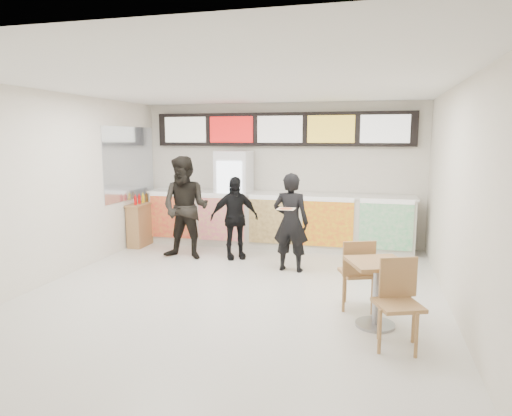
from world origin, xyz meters
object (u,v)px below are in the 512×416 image
(customer_left, at_px, (185,208))
(customer_mid, at_px, (234,218))
(cafe_table, at_px, (377,281))
(condiment_ledge, at_px, (141,224))
(service_counter, at_px, (277,220))
(drinks_fridge, at_px, (234,198))
(customer_main, at_px, (291,222))

(customer_left, relative_size, customer_mid, 1.24)
(cafe_table, bearing_deg, condiment_ledge, 125.06)
(cafe_table, bearing_deg, service_counter, 96.52)
(drinks_fridge, xyz_separation_m, customer_main, (1.53, -1.68, -0.15))
(customer_main, relative_size, cafe_table, 1.00)
(drinks_fridge, distance_m, customer_mid, 1.20)
(customer_mid, xyz_separation_m, condiment_ledge, (-2.24, 0.53, -0.32))
(customer_left, height_order, customer_mid, customer_left)
(condiment_ledge, bearing_deg, customer_main, -17.61)
(service_counter, xyz_separation_m, customer_main, (0.59, -1.66, 0.28))
(customer_main, bearing_deg, customer_left, -4.15)
(service_counter, xyz_separation_m, customer_mid, (-0.58, -1.11, 0.21))
(customer_main, distance_m, customer_mid, 1.30)
(drinks_fridge, xyz_separation_m, condiment_ledge, (-1.89, -0.59, -0.54))
(drinks_fridge, relative_size, customer_mid, 1.28)
(drinks_fridge, bearing_deg, cafe_table, -51.74)
(service_counter, relative_size, customer_mid, 3.56)
(customer_left, xyz_separation_m, customer_mid, (0.89, 0.23, -0.19))
(service_counter, bearing_deg, cafe_table, -61.60)
(customer_left, bearing_deg, condiment_ledge, 152.20)
(customer_mid, bearing_deg, customer_main, -55.19)
(customer_mid, bearing_deg, drinks_fridge, 77.19)
(customer_mid, bearing_deg, customer_left, 164.20)
(drinks_fridge, xyz_separation_m, customer_mid, (0.35, -1.13, -0.22))
(cafe_table, distance_m, condiment_ledge, 5.77)
(service_counter, relative_size, customer_left, 2.87)
(cafe_table, bearing_deg, customer_main, 102.68)
(service_counter, relative_size, drinks_fridge, 2.78)
(drinks_fridge, bearing_deg, customer_mid, -72.68)
(customer_mid, relative_size, cafe_table, 0.92)
(customer_left, xyz_separation_m, cafe_table, (3.49, -2.39, -0.40))
(customer_left, bearing_deg, service_counter, 43.86)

